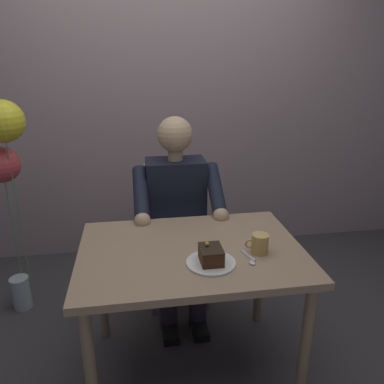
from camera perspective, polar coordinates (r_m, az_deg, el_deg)
The scene contains 10 objects.
ground_plane at distance 2.22m, azimuth -0.10°, elevation -24.96°, with size 14.00×14.00×0.00m, color #423D40.
cafe_rear_panel at distance 3.01m, azimuth -4.59°, elevation 18.56°, with size 6.40×0.12×3.00m, color #AB9295.
dining_table at distance 1.84m, azimuth -0.11°, elevation -11.00°, with size 1.06×0.75×0.71m.
chair at distance 2.53m, azimuth -2.64°, elevation -5.13°, with size 0.42×0.42×0.90m.
seated_person at distance 2.31m, azimuth -2.22°, elevation -3.46°, with size 0.53×0.58×1.24m.
dessert_plate at distance 1.67m, azimuth 2.90°, elevation -10.74°, with size 0.22×0.22×0.01m, color white.
cake_slice at distance 1.65m, azimuth 2.92°, elevation -9.53°, with size 0.10×0.12×0.09m.
coffee_cup at distance 1.77m, azimuth 10.30°, elevation -7.71°, with size 0.11×0.08×0.09m.
dessert_spoon at distance 1.72m, azimuth 8.88°, elevation -10.12°, with size 0.04×0.14×0.01m.
balloon_display at distance 2.43m, azimuth -26.70°, elevation 4.31°, with size 0.30×0.30×1.36m.
Camera 1 is at (0.24, 1.56, 1.57)m, focal length 34.91 mm.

